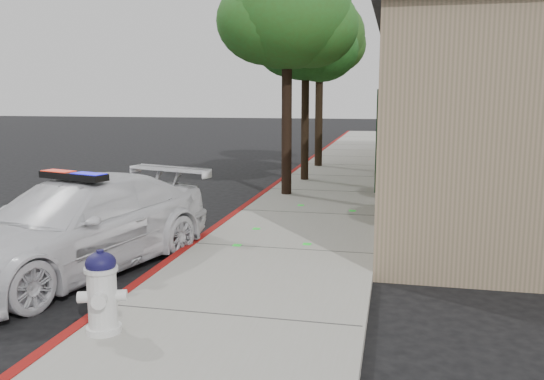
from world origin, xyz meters
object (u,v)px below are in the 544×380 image
(street_tree_mid, at_px, (307,44))
(street_tree_far, at_px, (321,39))
(clapboard_building, at_px, (507,115))
(fire_hydrant, at_px, (102,291))
(police_car, at_px, (76,226))
(street_tree_near, at_px, (287,19))

(street_tree_mid, distance_m, street_tree_far, 3.54)
(clapboard_building, relative_size, fire_hydrant, 22.79)
(fire_hydrant, xyz_separation_m, street_tree_mid, (0.34, 11.73, 3.60))
(street_tree_mid, bearing_deg, street_tree_far, 90.41)
(street_tree_far, bearing_deg, fire_hydrant, -91.20)
(police_car, relative_size, street_tree_near, 0.89)
(clapboard_building, height_order, street_tree_near, street_tree_near)
(fire_hydrant, relative_size, street_tree_far, 0.15)
(street_tree_mid, height_order, street_tree_far, street_tree_far)
(fire_hydrant, height_order, street_tree_near, street_tree_near)
(police_car, xyz_separation_m, street_tree_far, (2.03, 12.91, 3.97))
(police_car, bearing_deg, fire_hydrant, -37.57)
(street_tree_mid, bearing_deg, fire_hydrant, -91.68)
(street_tree_near, xyz_separation_m, street_tree_far, (0.04, 6.19, 0.10))
(street_tree_near, height_order, street_tree_far, street_tree_far)
(clapboard_building, xyz_separation_m, street_tree_mid, (-5.92, -1.03, 2.08))
(fire_hydrant, bearing_deg, street_tree_near, 67.70)
(street_tree_mid, bearing_deg, clapboard_building, 9.85)
(street_tree_far, bearing_deg, police_car, -98.94)
(clapboard_building, relative_size, street_tree_near, 3.51)
(police_car, distance_m, street_tree_mid, 10.24)
(fire_hydrant, xyz_separation_m, street_tree_near, (0.28, 9.04, 3.98))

